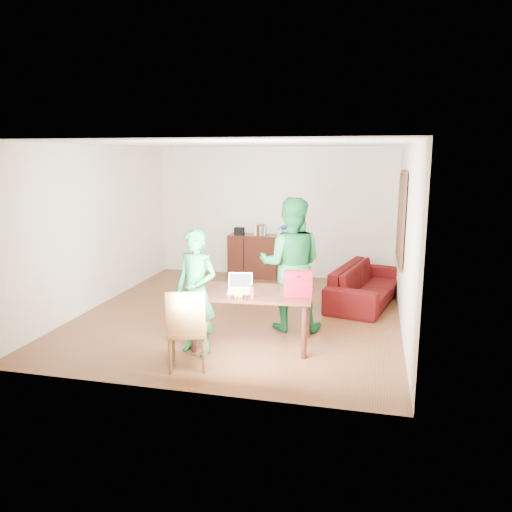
% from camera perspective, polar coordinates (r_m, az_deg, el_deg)
% --- Properties ---
extents(room, '(5.20, 5.70, 2.90)m').
position_cam_1_polar(room, '(7.96, -1.50, 2.63)').
color(room, '#411E10').
rests_on(room, ground).
extents(table, '(1.66, 1.02, 0.75)m').
position_cam_1_polar(table, '(6.68, -0.40, -4.84)').
color(table, black).
rests_on(table, ground).
extents(chair, '(0.56, 0.54, 1.00)m').
position_cam_1_polar(chair, '(6.14, -7.79, -10.05)').
color(chair, brown).
rests_on(chair, ground).
extents(person_near, '(0.68, 0.53, 1.63)m').
position_cam_1_polar(person_near, '(6.44, -6.84, -4.07)').
color(person_near, '#125328').
rests_on(person_near, ground).
extents(person_far, '(1.01, 0.83, 1.95)m').
position_cam_1_polar(person_far, '(7.26, 4.00, -0.96)').
color(person_far, '#145A29').
rests_on(person_far, ground).
extents(laptop, '(0.36, 0.29, 0.23)m').
position_cam_1_polar(laptop, '(6.63, -1.86, -3.74)').
color(laptop, white).
rests_on(laptop, table).
extents(bananas, '(0.16, 0.10, 0.06)m').
position_cam_1_polar(bananas, '(6.36, -2.00, -4.56)').
color(bananas, yellow).
rests_on(bananas, table).
extents(bottle, '(0.07, 0.07, 0.17)m').
position_cam_1_polar(bottle, '(6.31, -0.42, -4.12)').
color(bottle, '#532213').
rests_on(bottle, table).
extents(red_bag, '(0.39, 0.28, 0.26)m').
position_cam_1_polar(red_bag, '(6.46, 4.77, -3.38)').
color(red_bag, maroon).
rests_on(red_bag, table).
extents(sofa, '(1.34, 2.34, 0.64)m').
position_cam_1_polar(sofa, '(8.91, 12.44, -3.16)').
color(sofa, '#390715').
rests_on(sofa, ground).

